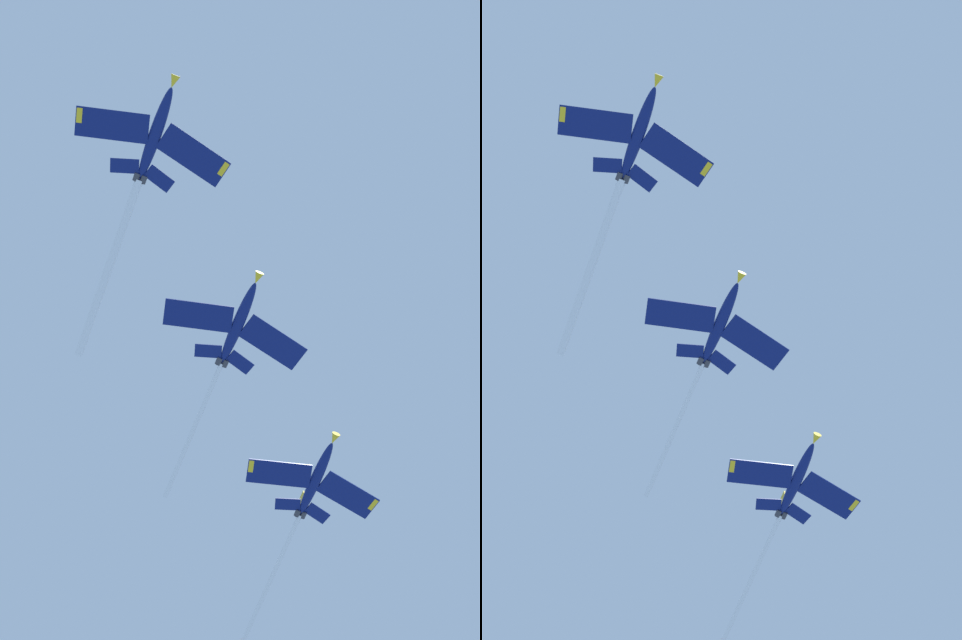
% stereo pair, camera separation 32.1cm
% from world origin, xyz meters
% --- Properties ---
extents(jet_lead, '(20.08, 37.45, 8.60)m').
position_xyz_m(jet_lead, '(20.19, -7.93, 108.29)').
color(jet_lead, navy).
extents(jet_second, '(20.04, 34.56, 6.96)m').
position_xyz_m(jet_second, '(3.70, -24.79, 104.66)').
color(jet_second, navy).
extents(jet_third, '(20.08, 38.29, 7.94)m').
position_xyz_m(jet_third, '(-12.91, -45.61, 101.71)').
color(jet_third, navy).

